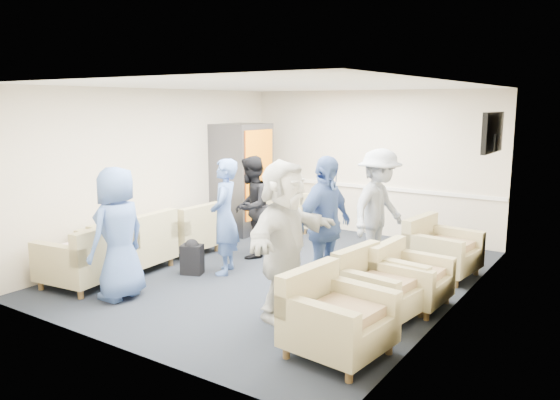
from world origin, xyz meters
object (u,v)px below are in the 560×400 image
Objects in this scene: armchair_left_mid at (136,245)px; armchair_right_near at (333,320)px; armchair_left_far at (188,232)px; person_front_left at (118,233)px; person_mid_right at (325,226)px; armchair_right_midfar at (408,280)px; person_back_left at (251,207)px; person_front_right at (284,239)px; person_back_right at (379,209)px; armchair_corner at (286,214)px; person_mid_left at (225,217)px; armchair_right_midnear at (376,289)px; vending_machine at (242,178)px; armchair_right_far at (439,251)px; armchair_left_near at (84,261)px.

armchair_right_near is (3.80, -0.87, -0.02)m from armchair_left_mid.
armchair_left_far is 0.55× the size of person_front_left.
armchair_left_mid is at bearing 109.30° from person_mid_right.
person_back_left is (-2.90, 0.67, 0.50)m from armchair_right_midfar.
person_back_left is at bearing 170.91° from person_front_left.
person_front_left is 2.18m from person_front_right.
armchair_corner is at bearing 72.22° from person_back_right.
person_front_left is (-3.14, -1.80, 0.52)m from armchair_right_midfar.
person_front_right reaches higher than person_mid_left.
vending_machine is (-3.94, 2.55, 0.71)m from armchair_right_midnear.
person_back_right is (-0.96, 1.29, 0.58)m from armchair_right_midfar.
armchair_corner is 4.33m from person_front_right.
armchair_right_far is 2.78m from person_front_right.
armchair_left_mid is at bearing 126.67° from armchair_right_far.
vending_machine is at bearing -171.28° from armchair_left_far.
armchair_corner is at bearing 167.38° from armchair_left_near.
armchair_left_near is at bearing -86.72° from vending_machine.
armchair_left_mid is 1.08× the size of armchair_left_far.
vending_machine is (-0.69, -0.49, 0.71)m from armchair_corner.
armchair_left_mid is 3.77m from armchair_right_midnear.
armchair_right_midnear is (3.72, 1.21, -0.03)m from armchair_left_near.
armchair_corner is 0.56× the size of vending_machine.
person_mid_right reaches higher than person_back_right.
person_mid_left is 1.03× the size of person_back_left.
armchair_left_mid is at bearing 101.68° from armchair_right_midnear.
armchair_left_far reaches higher than armchair_corner.
person_mid_right is at bearing -175.24° from person_back_right.
person_back_right is (2.44, -1.18, 0.57)m from armchair_corner.
armchair_right_far is at bearing 4.92° from armchair_right_midfar.
armchair_left_far is 1.87m from vending_machine.
vending_machine is 1.15× the size of person_mid_right.
armchair_left_far is 0.79× the size of armchair_corner.
armchair_right_midnear is at bearing 101.76° from armchair_left_near.
person_mid_right reaches higher than armchair_right_midfar.
person_front_right is at bearing 85.80° from armchair_corner.
person_mid_right is (2.83, 1.56, 0.54)m from armchair_left_near.
armchair_right_far is at bearing 4.59° from armchair_right_midnear.
armchair_left_mid reaches higher than armchair_right_far.
armchair_left_mid is 1.01× the size of armchair_right_near.
armchair_left_mid reaches higher than armchair_right_near.
armchair_left_near is 1.06× the size of armchair_right_midnear.
person_front_left reaches higher than armchair_right_midfar.
person_mid_right is (3.05, -2.20, -0.13)m from vending_machine.
armchair_right_near reaches higher than armchair_corner.
armchair_right_midnear is at bearing 79.68° from armchair_left_far.
armchair_corner is at bearing 167.33° from person_mid_left.
person_front_left is at bearing 119.96° from armchair_right_midnear.
armchair_left_near is 2.04m from armchair_left_far.
vending_machine reaches higher than armchair_right_midnear.
person_mid_left is (0.45, 1.56, -0.00)m from person_front_left.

